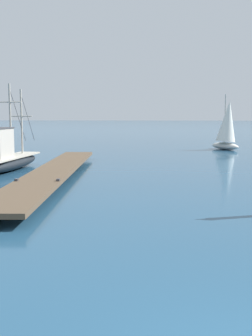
# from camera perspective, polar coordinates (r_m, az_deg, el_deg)

# --- Properties ---
(floating_dock) EXTENTS (3.00, 18.16, 0.53)m
(floating_dock) POSITION_cam_1_polar(r_m,az_deg,el_deg) (19.97, -9.62, -0.37)
(floating_dock) COLOR brown
(floating_dock) RESTS_ON ground
(fishing_boat_0) EXTENTS (1.87, 7.23, 4.61)m
(fishing_boat_0) POSITION_cam_1_polar(r_m,az_deg,el_deg) (23.27, -15.73, 1.27)
(fishing_boat_0) COLOR black
(fishing_boat_0) RESTS_ON ground
(distant_sailboat) EXTENTS (2.69, 3.37, 4.66)m
(distant_sailboat) POSITION_cam_1_polar(r_m,az_deg,el_deg) (36.71, 13.50, 5.57)
(distant_sailboat) COLOR silver
(distant_sailboat) RESTS_ON ground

